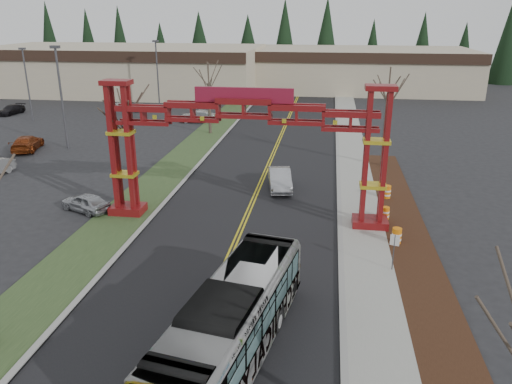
% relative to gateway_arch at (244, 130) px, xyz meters
% --- Properties ---
extents(road, '(12.00, 110.00, 0.02)m').
position_rel_gateway_arch_xyz_m(road, '(-0.00, 7.00, -5.97)').
color(road, black).
rests_on(road, ground).
extents(lane_line_left, '(0.12, 100.00, 0.01)m').
position_rel_gateway_arch_xyz_m(lane_line_left, '(-0.12, 7.00, -5.96)').
color(lane_line_left, gold).
rests_on(lane_line_left, road).
extents(lane_line_right, '(0.12, 100.00, 0.01)m').
position_rel_gateway_arch_xyz_m(lane_line_right, '(0.12, 7.00, -5.96)').
color(lane_line_right, gold).
rests_on(lane_line_right, road).
extents(curb_right, '(0.30, 110.00, 0.15)m').
position_rel_gateway_arch_xyz_m(curb_right, '(6.15, 7.00, -5.91)').
color(curb_right, gray).
rests_on(curb_right, ground).
extents(sidewalk_right, '(2.60, 110.00, 0.14)m').
position_rel_gateway_arch_xyz_m(sidewalk_right, '(7.60, 7.00, -5.91)').
color(sidewalk_right, gray).
rests_on(sidewalk_right, ground).
extents(landscape_strip, '(2.60, 50.00, 0.12)m').
position_rel_gateway_arch_xyz_m(landscape_strip, '(10.20, -8.00, -5.92)').
color(landscape_strip, black).
rests_on(landscape_strip, ground).
extents(grass_median, '(4.00, 110.00, 0.08)m').
position_rel_gateway_arch_xyz_m(grass_median, '(-8.00, 7.00, -5.94)').
color(grass_median, '#2B4221').
rests_on(grass_median, ground).
extents(curb_left, '(0.30, 110.00, 0.15)m').
position_rel_gateway_arch_xyz_m(curb_left, '(-6.15, 7.00, -5.91)').
color(curb_left, gray).
rests_on(curb_left, ground).
extents(gateway_arch, '(18.20, 1.60, 8.90)m').
position_rel_gateway_arch_xyz_m(gateway_arch, '(0.00, 0.00, 0.00)').
color(gateway_arch, '#640D0F').
rests_on(gateway_arch, ground).
extents(retail_building_west, '(46.00, 22.30, 7.50)m').
position_rel_gateway_arch_xyz_m(retail_building_west, '(-30.00, 53.96, -2.22)').
color(retail_building_west, '#BCAF90').
rests_on(retail_building_west, ground).
extents(retail_building_east, '(38.00, 20.30, 7.00)m').
position_rel_gateway_arch_xyz_m(retail_building_east, '(10.00, 61.95, -2.47)').
color(retail_building_east, '#BCAF90').
rests_on(retail_building_east, ground).
extents(conifer_treeline, '(116.10, 5.60, 13.00)m').
position_rel_gateway_arch_xyz_m(conifer_treeline, '(0.25, 74.00, 0.50)').
color(conifer_treeline, black).
rests_on(conifer_treeline, ground).
extents(transit_bus, '(4.62, 11.61, 3.15)m').
position_rel_gateway_arch_xyz_m(transit_bus, '(1.81, -13.65, -4.41)').
color(transit_bus, '#B4B6BD').
rests_on(transit_bus, ground).
extents(silver_sedan, '(2.38, 4.84, 1.53)m').
position_rel_gateway_arch_xyz_m(silver_sedan, '(1.64, 6.55, -5.22)').
color(silver_sedan, '#A5A8AD').
rests_on(silver_sedan, ground).
extents(parked_car_near_a, '(4.07, 2.96, 1.29)m').
position_rel_gateway_arch_xyz_m(parked_car_near_a, '(-11.00, 0.00, -5.34)').
color(parked_car_near_a, '#9EA0A5').
rests_on(parked_car_near_a, ground).
extents(parked_car_mid_a, '(3.32, 5.46, 1.48)m').
position_rel_gateway_arch_xyz_m(parked_car_mid_a, '(-24.15, 14.36, -5.24)').
color(parked_car_mid_a, maroon).
rests_on(parked_car_mid_a, ground).
extents(parked_car_far_a, '(4.49, 1.77, 1.46)m').
position_rel_gateway_arch_xyz_m(parked_car_far_a, '(-11.00, 29.85, -5.25)').
color(parked_car_far_a, '#909497').
rests_on(parked_car_far_a, ground).
extents(parked_car_far_b, '(5.28, 3.72, 1.34)m').
position_rel_gateway_arch_xyz_m(parked_car_far_b, '(-22.20, 36.39, -5.31)').
color(parked_car_far_b, silver).
rests_on(parked_car_far_b, ground).
extents(parked_car_far_c, '(2.18, 4.37, 1.22)m').
position_rel_gateway_arch_xyz_m(parked_car_far_c, '(-36.99, 31.33, -5.37)').
color(parked_car_far_c, black).
rests_on(parked_car_far_c, ground).
extents(bare_tree_median_mid, '(3.23, 3.23, 8.40)m').
position_rel_gateway_arch_xyz_m(bare_tree_median_mid, '(-8.00, 1.01, 0.24)').
color(bare_tree_median_mid, '#382D26').
rests_on(bare_tree_median_mid, ground).
extents(bare_tree_median_far, '(3.35, 3.35, 7.80)m').
position_rel_gateway_arch_xyz_m(bare_tree_median_far, '(-8.00, 24.10, -0.43)').
color(bare_tree_median_far, '#382D26').
rests_on(bare_tree_median_far, ground).
extents(bare_tree_right_far, '(3.43, 3.43, 8.60)m').
position_rel_gateway_arch_xyz_m(bare_tree_right_far, '(10.00, 13.74, 0.31)').
color(bare_tree_right_far, '#382D26').
rests_on(bare_tree_right_far, ground).
extents(light_pole_near, '(0.86, 0.43, 9.94)m').
position_rel_gateway_arch_xyz_m(light_pole_near, '(-20.65, 15.68, -0.23)').
color(light_pole_near, '#3F3F44').
rests_on(light_pole_near, ground).
extents(light_pole_mid, '(0.77, 0.38, 8.88)m').
position_rel_gateway_arch_xyz_m(light_pole_mid, '(-31.93, 28.03, -0.85)').
color(light_pole_mid, '#3F3F44').
rests_on(light_pole_mid, ground).
extents(light_pole_far, '(0.81, 0.40, 9.30)m').
position_rel_gateway_arch_xyz_m(light_pole_far, '(-19.02, 39.20, -0.60)').
color(light_pole_far, '#3F3F44').
rests_on(light_pole_far, ground).
extents(street_sign, '(0.46, 0.18, 2.10)m').
position_rel_gateway_arch_xyz_m(street_sign, '(8.76, -5.72, -4.48)').
color(street_sign, '#3F3F44').
rests_on(street_sign, ground).
extents(barrel_south, '(0.56, 0.56, 1.04)m').
position_rel_gateway_arch_xyz_m(barrel_south, '(9.36, -2.34, -5.46)').
color(barrel_south, orange).
rests_on(barrel_south, ground).
extents(barrel_mid, '(0.50, 0.50, 0.93)m').
position_rel_gateway_arch_xyz_m(barrel_mid, '(9.08, 1.32, -5.52)').
color(barrel_mid, orange).
rests_on(barrel_mid, ground).
extents(barrel_north, '(0.57, 0.57, 1.05)m').
position_rel_gateway_arch_xyz_m(barrel_north, '(9.56, 5.34, -5.46)').
color(barrel_north, orange).
rests_on(barrel_north, ground).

